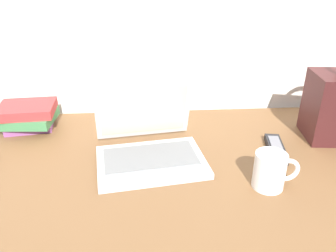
# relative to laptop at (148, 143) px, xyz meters

# --- Properties ---
(desk) EXTENTS (1.60, 0.76, 0.03)m
(desk) POSITION_rel_laptop_xyz_m (0.11, -0.04, -0.06)
(desk) COLOR brown
(desk) RESTS_ON ground
(laptop) EXTENTS (0.34, 0.32, 0.21)m
(laptop) POSITION_rel_laptop_xyz_m (0.00, 0.00, 0.00)
(laptop) COLOR silver
(laptop) RESTS_ON desk
(coffee_mug) EXTENTS (0.12, 0.08, 0.10)m
(coffee_mug) POSITION_rel_laptop_xyz_m (0.31, -0.17, 0.00)
(coffee_mug) COLOR white
(coffee_mug) RESTS_ON desk
(remote_control_far) EXTENTS (0.07, 0.17, 0.02)m
(remote_control_far) POSITION_rel_laptop_xyz_m (0.40, 0.00, -0.03)
(remote_control_far) COLOR black
(remote_control_far) RESTS_ON desk
(book_stack) EXTENTS (0.20, 0.16, 0.09)m
(book_stack) POSITION_rel_laptop_xyz_m (-0.42, 0.22, 0.00)
(book_stack) COLOR #8C4C8C
(book_stack) RESTS_ON desk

